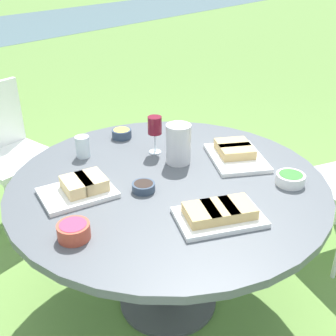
{
  "coord_description": "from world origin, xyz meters",
  "views": [
    {
      "loc": [
        -1.22,
        -1.05,
        1.63
      ],
      "look_at": [
        0.0,
        0.0,
        0.78
      ],
      "focal_mm": 45.0,
      "sensor_mm": 36.0,
      "label": 1
    }
  ],
  "objects_px": {
    "chair_near_left": "(5,145)",
    "water_pitcher": "(178,144)",
    "wine_glass": "(155,127)",
    "dining_table": "(168,197)"
  },
  "relations": [
    {
      "from": "dining_table",
      "to": "chair_near_left",
      "type": "height_order",
      "value": "chair_near_left"
    },
    {
      "from": "water_pitcher",
      "to": "wine_glass",
      "type": "bearing_deg",
      "value": 87.8
    },
    {
      "from": "chair_near_left",
      "to": "water_pitcher",
      "type": "bearing_deg",
      "value": -78.97
    },
    {
      "from": "dining_table",
      "to": "wine_glass",
      "type": "relative_size",
      "value": 7.38
    },
    {
      "from": "dining_table",
      "to": "chair_near_left",
      "type": "bearing_deg",
      "value": 93.19
    },
    {
      "from": "chair_near_left",
      "to": "water_pitcher",
      "type": "relative_size",
      "value": 4.68
    },
    {
      "from": "chair_near_left",
      "to": "water_pitcher",
      "type": "xyz_separation_m",
      "value": [
        0.24,
        -1.21,
        0.29
      ]
    },
    {
      "from": "wine_glass",
      "to": "chair_near_left",
      "type": "bearing_deg",
      "value": 102.89
    },
    {
      "from": "dining_table",
      "to": "water_pitcher",
      "type": "distance_m",
      "value": 0.26
    },
    {
      "from": "dining_table",
      "to": "water_pitcher",
      "type": "bearing_deg",
      "value": 24.95
    }
  ]
}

